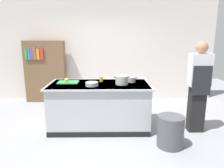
{
  "coord_description": "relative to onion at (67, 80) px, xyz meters",
  "views": [
    {
      "loc": [
        0.2,
        -3.9,
        1.78
      ],
      "look_at": [
        0.25,
        0.2,
        0.85
      ],
      "focal_mm": 32.92,
      "sensor_mm": 36.0,
      "label": 1
    }
  ],
  "objects": [
    {
      "name": "trash_bin",
      "position": [
        1.85,
        -0.85,
        -0.7
      ],
      "size": [
        0.43,
        0.43,
        0.53
      ],
      "primitive_type": "cylinder",
      "color": "#4C4C51",
      "rests_on": "ground_plane"
    },
    {
      "name": "person_chef",
      "position": [
        2.51,
        -0.27,
        -0.05
      ],
      "size": [
        0.38,
        0.25,
        1.72
      ],
      "rotation": [
        0.0,
        0.0,
        1.33
      ],
      "color": "black",
      "rests_on": "ground_plane"
    },
    {
      "name": "cutting_board",
      "position": [
        0.02,
        0.02,
        -0.05
      ],
      "size": [
        0.4,
        0.28,
        0.02
      ],
      "primitive_type": "cube",
      "color": "green",
      "rests_on": "counter_island"
    },
    {
      "name": "juice_cup",
      "position": [
        0.68,
        0.12,
        -0.01
      ],
      "size": [
        0.07,
        0.07,
        0.1
      ],
      "primitive_type": "cylinder",
      "color": "yellow",
      "rests_on": "counter_island"
    },
    {
      "name": "counter_island",
      "position": [
        0.65,
        -0.08,
        -0.5
      ],
      "size": [
        1.98,
        0.98,
        0.9
      ],
      "color": "#B7BABF",
      "rests_on": "ground_plane"
    },
    {
      "name": "sauce_pan",
      "position": [
        1.29,
        0.06,
        -0.01
      ],
      "size": [
        0.22,
        0.16,
        0.1
      ],
      "color": "#99999E",
      "rests_on": "counter_island"
    },
    {
      "name": "back_wall",
      "position": [
        0.65,
        2.02,
        0.54
      ],
      "size": [
        6.4,
        0.12,
        3.0
      ],
      "primitive_type": "cube",
      "color": "silver",
      "rests_on": "ground_plane"
    },
    {
      "name": "onion",
      "position": [
        0.0,
        0.0,
        0.0
      ],
      "size": [
        0.08,
        0.08,
        0.08
      ],
      "primitive_type": "sphere",
      "color": "tan",
      "rests_on": "cutting_board"
    },
    {
      "name": "ground_plane",
      "position": [
        0.65,
        -0.08,
        -0.96
      ],
      "size": [
        10.0,
        10.0,
        0.0
      ],
      "primitive_type": "plane",
      "color": "gray"
    },
    {
      "name": "stock_pot",
      "position": [
        1.08,
        -0.13,
        0.02
      ],
      "size": [
        0.31,
        0.24,
        0.17
      ],
      "color": "#B7BABF",
      "rests_on": "counter_island"
    },
    {
      "name": "bookshelf",
      "position": [
        -0.95,
        1.72,
        -0.11
      ],
      "size": [
        1.1,
        0.31,
        1.7
      ],
      "color": "brown",
      "rests_on": "ground_plane"
    },
    {
      "name": "mixing_bowl",
      "position": [
        0.52,
        -0.25,
        -0.03
      ],
      "size": [
        0.24,
        0.24,
        0.07
      ],
      "primitive_type": "cylinder",
      "color": "#B7BABF",
      "rests_on": "counter_island"
    }
  ]
}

